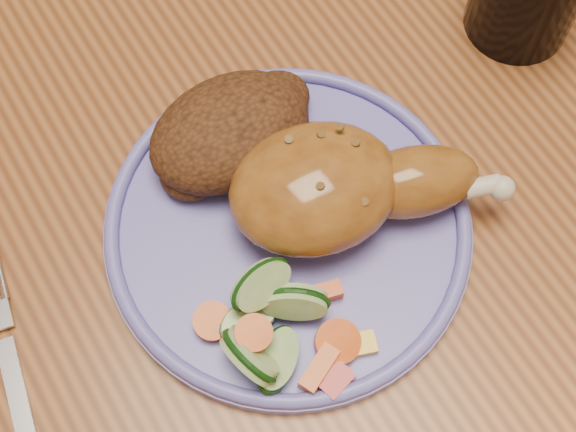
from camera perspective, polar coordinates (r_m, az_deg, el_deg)
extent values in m
plane|color=brown|center=(1.31, 0.53, -7.02)|extent=(4.00, 4.00, 0.00)
cube|color=brown|center=(0.65, 1.08, 11.88)|extent=(0.90, 1.40, 0.04)
cylinder|color=#4C2D16|center=(1.25, -15.58, 5.72)|extent=(0.04, 0.04, 0.41)
cylinder|color=#4C2D16|center=(1.31, -1.26, 13.10)|extent=(0.04, 0.04, 0.41)
cylinder|color=#6964C6|center=(0.54, 0.00, -0.89)|extent=(0.25, 0.25, 0.01)
torus|color=#6964C6|center=(0.53, 0.00, -0.43)|extent=(0.25, 0.25, 0.01)
ellipsoid|color=#9A5D20|center=(0.51, 1.90, 1.98)|extent=(0.13, 0.11, 0.06)
ellipsoid|color=#9A5D20|center=(0.53, 8.94, 2.41)|extent=(0.10, 0.08, 0.05)
sphere|color=beige|center=(0.54, 14.98, 1.91)|extent=(0.02, 0.02, 0.02)
ellipsoid|color=#4D2913|center=(0.54, -4.16, 6.00)|extent=(0.12, 0.08, 0.05)
ellipsoid|color=#4D2913|center=(0.56, -1.21, 8.08)|extent=(0.06, 0.05, 0.03)
ellipsoid|color=#4D2913|center=(0.55, -6.72, 3.20)|extent=(0.05, 0.04, 0.02)
cube|color=#A50A05|center=(0.50, 3.31, -11.51)|extent=(0.02, 0.02, 0.01)
cube|color=#E5A507|center=(0.51, 5.29, -9.04)|extent=(0.02, 0.02, 0.01)
cube|color=#EC4E07|center=(0.50, 2.22, -10.82)|extent=(0.03, 0.02, 0.01)
cylinder|color=#EC4E07|center=(0.51, 3.54, -8.93)|extent=(0.03, 0.03, 0.01)
cylinder|color=#EC4E07|center=(0.48, -2.47, -8.33)|extent=(0.02, 0.02, 0.01)
cylinder|color=#EC4E07|center=(0.51, -5.40, -7.48)|extent=(0.02, 0.03, 0.01)
cube|color=#EC4E07|center=(0.51, 2.37, -5.56)|extent=(0.03, 0.02, 0.01)
cylinder|color=#B3D288|center=(0.49, -1.97, -4.90)|extent=(0.05, 0.04, 0.04)
cylinder|color=#B3D288|center=(0.50, 0.50, -6.12)|extent=(0.05, 0.04, 0.04)
cylinder|color=#B3D288|center=(0.50, -0.80, -10.17)|extent=(0.06, 0.06, 0.02)
cylinder|color=#B3D288|center=(0.49, -2.75, -9.89)|extent=(0.04, 0.05, 0.04)
cylinder|color=#B3D288|center=(0.51, -2.72, -7.25)|extent=(0.04, 0.04, 0.02)
cube|color=silver|center=(0.53, -18.33, -13.57)|extent=(0.03, 0.11, 0.00)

